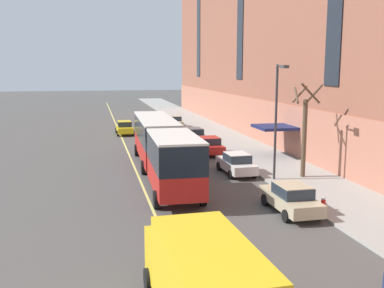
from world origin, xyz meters
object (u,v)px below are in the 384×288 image
Objects in this scene: city_bus at (162,145)px; fire_hydrant at (323,204)px; parked_car_champagne_5 at (291,198)px; box_truck at (202,280)px; taxi_cab at (124,128)px; parked_car_red_0 at (209,145)px; parked_car_champagne_1 at (174,122)px; street_tree_mid_block at (304,129)px; parked_car_white_2 at (236,163)px; street_lamp at (277,111)px; parked_car_darkgray_3 at (194,135)px.

city_bus is 25.59× the size of fire_hydrant.
city_bus is 12.55m from fire_hydrant.
box_truck is at bearing -126.32° from parked_car_champagne_5.
city_bus is at bearing -86.65° from taxi_cab.
parked_car_champagne_5 is at bearing -77.96° from taxi_cab.
parked_car_red_0 is at bearing 52.75° from city_bus.
parked_car_champagne_1 is 0.74× the size of street_tree_mid_block.
city_bus is 4.11× the size of parked_car_white_2.
parked_car_champagne_1 is 6.66× the size of fire_hydrant.
city_bus reaches higher than fire_hydrant.
city_bus is 2.86× the size of street_tree_mid_block.
parked_car_champagne_5 is 8.26m from street_tree_mid_block.
street_lamp is (1.85, -10.56, 3.97)m from parked_car_red_0.
street_lamp reaches higher than box_truck.
street_lamp is at bearing -86.71° from parked_car_champagne_1.
taxi_cab is 0.58× the size of street_lamp.
taxi_cab is at bearing 115.02° from parked_car_red_0.
fire_hydrant is at bearing -85.71° from parked_car_darkgray_3.
taxi_cab is 26.12m from street_lamp.
box_truck is (-1.86, -19.69, -0.43)m from city_bus.
city_bus is 9.92m from street_tree_mid_block.
parked_car_champagne_1 and parked_car_white_2 have the same top height.
parked_car_red_0 is at bearing 111.90° from street_tree_mid_block.
parked_car_white_2 is at bearing -90.04° from parked_car_darkgray_3.
street_lamp is (-2.21, -0.47, 1.32)m from street_tree_mid_block.
parked_car_champagne_5 is 31.39m from taxi_cab.
box_truck is (-7.19, -9.78, 0.94)m from parked_car_champagne_5.
parked_car_darkgray_3 is 0.67× the size of box_truck.
box_truck is at bearing -133.28° from fire_hydrant.
parked_car_champagne_5 is 1.02× the size of taxi_cab.
parked_car_champagne_1 is 1.07× the size of parked_car_white_2.
street_lamp is at bearing 74.17° from parked_car_champagne_5.
street_lamp is (8.32, -24.44, 3.97)m from taxi_cab.
city_bus is 8.79m from parked_car_red_0.
parked_car_darkgray_3 is at bearing -50.05° from taxi_cab.
street_lamp is at bearing -71.20° from taxi_cab.
street_tree_mid_block reaches higher than taxi_cab.
street_tree_mid_block is 8.95× the size of fire_hydrant.
parked_car_darkgray_3 is 6.64× the size of fire_hydrant.
street_tree_mid_block is (11.18, 16.51, 1.71)m from box_truck.
parked_car_white_2 is 5.35m from street_tree_mid_block.
street_tree_mid_block is (4.07, -2.24, 2.65)m from parked_car_white_2.
city_bus is 20.87m from taxi_cab.
taxi_cab is 0.69× the size of street_tree_mid_block.
parked_car_champagne_1 and parked_car_darkgray_3 have the same top height.
fire_hydrant is (-0.10, -6.63, -4.26)m from street_lamp.
taxi_cab is at bearing 104.82° from fire_hydrant.
parked_car_red_0 is 1.00× the size of parked_car_white_2.
taxi_cab is (-6.46, 21.72, -0.00)m from parked_car_white_2.
parked_car_champagne_1 is at bearing 89.83° from parked_car_champagne_5.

